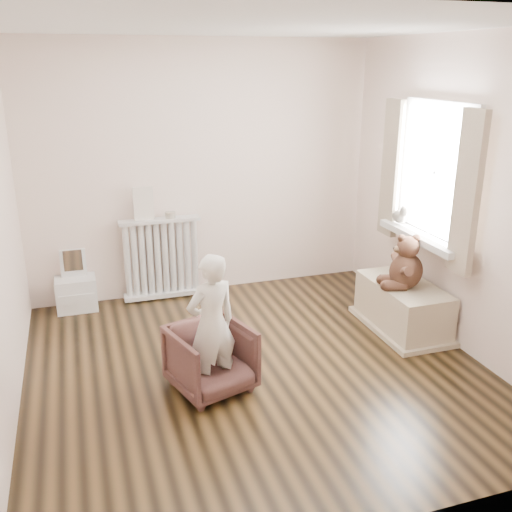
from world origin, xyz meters
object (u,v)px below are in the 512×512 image
object	(u,v)px
armchair	(211,359)
child	(212,325)
teddy_bear	(407,263)
toy_vanity	(75,284)
plush_cat	(400,213)
radiator	(162,263)
toy_bench	(402,308)

from	to	relation	value
armchair	child	size ratio (longest dim) A/B	0.52
teddy_bear	child	bearing A→B (deg)	-150.52
toy_vanity	plush_cat	world-z (taller)	plush_cat
toy_vanity	radiator	bearing A→B (deg)	1.97
child	plush_cat	world-z (taller)	child
toy_vanity	child	size ratio (longest dim) A/B	0.57
toy_vanity	teddy_bear	distance (m)	3.20
child	plush_cat	bearing A→B (deg)	-173.42
armchair	plush_cat	xyz separation A→B (m)	(2.07, 0.86, 0.74)
teddy_bear	plush_cat	world-z (taller)	plush_cat
toy_bench	plush_cat	bearing A→B (deg)	70.25
toy_vanity	armchair	world-z (taller)	toy_vanity
teddy_bear	radiator	bearing A→B (deg)	158.91
child	teddy_bear	distance (m)	1.95
armchair	teddy_bear	xyz separation A→B (m)	(1.89, 0.41, 0.41)
radiator	teddy_bear	bearing A→B (deg)	-36.89
radiator	toy_vanity	size ratio (longest dim) A/B	1.40
radiator	toy_bench	bearing A→B (deg)	-35.16
child	toy_vanity	bearing A→B (deg)	-80.98
radiator	child	size ratio (longest dim) A/B	0.80
teddy_bear	toy_vanity	bearing A→B (deg)	168.82
toy_vanity	teddy_bear	bearing A→B (deg)	-26.98
radiator	armchair	world-z (taller)	radiator
toy_bench	plush_cat	world-z (taller)	plush_cat
radiator	teddy_bear	xyz separation A→B (m)	(1.96, -1.47, 0.28)
armchair	radiator	bearing A→B (deg)	74.80
toy_vanity	plush_cat	distance (m)	3.25
toy_bench	toy_vanity	bearing A→B (deg)	154.35
armchair	child	distance (m)	0.31
armchair	toy_bench	bearing A→B (deg)	-3.43
teddy_bear	armchair	bearing A→B (deg)	-151.95
radiator	child	world-z (taller)	child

